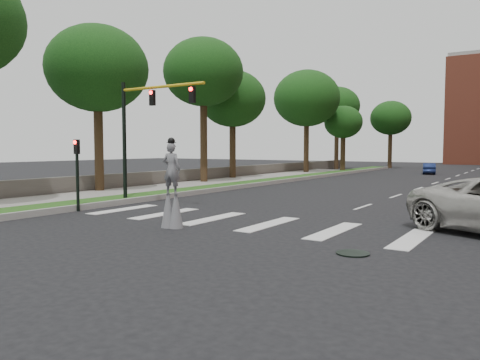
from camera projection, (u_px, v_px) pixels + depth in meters
ground_plane at (287, 232)px, 15.90m from camera, size 160.00×160.00×0.00m
grass_median at (274, 180)px, 38.88m from camera, size 2.00×60.00×0.25m
median_curb at (285, 181)px, 38.30m from camera, size 0.20×60.00×0.28m
sidewalk_left at (166, 188)px, 32.13m from camera, size 4.00×60.00×0.18m
stone_wall at (233, 172)px, 43.50m from camera, size 0.50×56.00×1.10m
manhole at (353, 253)px, 12.60m from camera, size 0.90×0.90×0.04m
traffic_signal at (141, 122)px, 23.43m from camera, size 5.30×0.23×6.20m
secondary_signal at (77, 168)px, 20.93m from camera, size 0.25×0.21×3.23m
stilt_performer at (172, 191)px, 16.64m from camera, size 0.83×0.58×3.22m
car_mid at (429, 169)px, 50.45m from camera, size 1.99×3.76×1.18m
tree_1 at (97, 69)px, 28.83m from camera, size 6.27×6.27×10.40m
tree_2 at (203, 73)px, 36.36m from camera, size 6.24×6.24×11.38m
tree_3 at (233, 99)px, 41.42m from camera, size 5.91×5.91×9.70m
tree_4 at (307, 99)px, 50.93m from camera, size 7.22×7.22×11.29m
tree_5 at (337, 107)px, 61.42m from camera, size 5.95×5.95×10.82m
tree_6 at (343, 123)px, 53.82m from camera, size 4.40×4.40×7.66m
tree_7 at (391, 118)px, 64.79m from camera, size 5.54×5.54×9.31m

